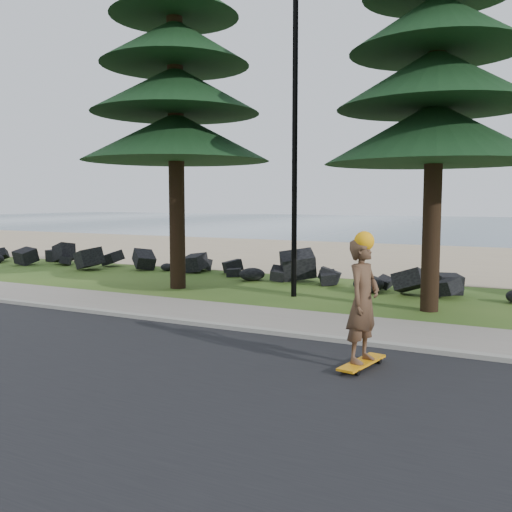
# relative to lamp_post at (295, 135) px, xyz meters

# --- Properties ---
(ground) EXTENTS (160.00, 160.00, 0.00)m
(ground) POSITION_rel_lamp_post_xyz_m (0.00, -3.20, -4.13)
(ground) COLOR #2F5219
(ground) RESTS_ON ground
(road) EXTENTS (160.00, 7.00, 0.02)m
(road) POSITION_rel_lamp_post_xyz_m (0.00, -7.70, -4.12)
(road) COLOR black
(road) RESTS_ON ground
(kerb) EXTENTS (160.00, 0.20, 0.10)m
(kerb) POSITION_rel_lamp_post_xyz_m (0.00, -4.10, -4.08)
(kerb) COLOR #99968A
(kerb) RESTS_ON ground
(sidewalk) EXTENTS (160.00, 2.00, 0.08)m
(sidewalk) POSITION_rel_lamp_post_xyz_m (0.00, -3.00, -4.09)
(sidewalk) COLOR gray
(sidewalk) RESTS_ON ground
(beach_sand) EXTENTS (160.00, 15.00, 0.01)m
(beach_sand) POSITION_rel_lamp_post_xyz_m (0.00, 11.30, -4.13)
(beach_sand) COLOR tan
(beach_sand) RESTS_ON ground
(ocean) EXTENTS (160.00, 58.00, 0.01)m
(ocean) POSITION_rel_lamp_post_xyz_m (0.00, 47.80, -4.13)
(ocean) COLOR #314C5D
(ocean) RESTS_ON ground
(seawall_boulders) EXTENTS (60.00, 2.40, 1.10)m
(seawall_boulders) POSITION_rel_lamp_post_xyz_m (0.00, 2.40, -4.13)
(seawall_boulders) COLOR black
(seawall_boulders) RESTS_ON ground
(lamp_post) EXTENTS (0.25, 0.14, 8.14)m
(lamp_post) POSITION_rel_lamp_post_xyz_m (0.00, 0.00, 0.00)
(lamp_post) COLOR black
(lamp_post) RESTS_ON ground
(skateboarder) EXTENTS (0.54, 1.12, 2.03)m
(skateboarder) POSITION_rel_lamp_post_xyz_m (3.45, -5.45, -3.11)
(skateboarder) COLOR orange
(skateboarder) RESTS_ON ground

